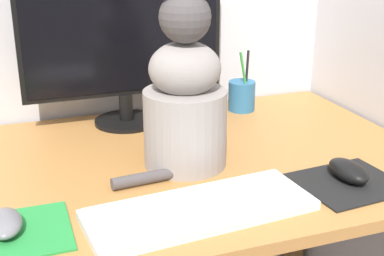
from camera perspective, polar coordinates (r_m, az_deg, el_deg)
desk at (r=1.24m, az=-2.71°, el=-7.71°), size 1.19×0.75×0.72m
monitor at (r=1.38m, az=-7.36°, el=9.46°), size 0.52×0.17×0.42m
keyboard at (r=0.98m, az=0.88°, el=-8.61°), size 0.43×0.19×0.02m
mousepad_left at (r=0.97m, az=-18.56°, el=-10.65°), size 0.19×0.17×0.00m
mousepad_right at (r=1.14m, az=16.35°, el=-5.63°), size 0.21×0.19×0.00m
computer_mouse_left at (r=0.97m, az=-19.36°, el=-9.55°), size 0.06×0.10×0.03m
computer_mouse_right at (r=1.14m, az=16.34°, el=-4.39°), size 0.06×0.11×0.04m
cat at (r=1.13m, az=-0.78°, el=3.12°), size 0.29×0.22×0.41m
pen_cup at (r=1.53m, az=5.33°, el=3.50°), size 0.08×0.08×0.17m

